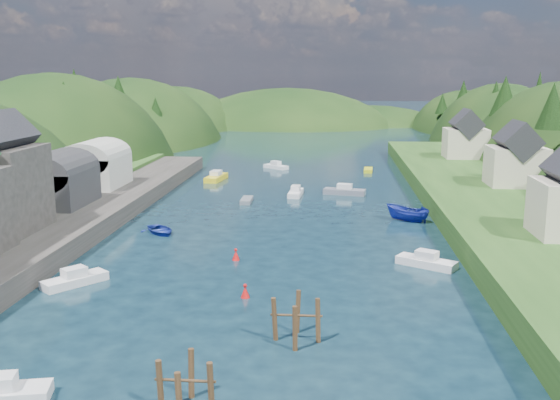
# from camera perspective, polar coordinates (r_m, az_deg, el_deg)

# --- Properties ---
(ground) EXTENTS (600.00, 600.00, 0.00)m
(ground) POSITION_cam_1_polar(r_m,az_deg,el_deg) (86.14, 1.26, 0.32)
(ground) COLOR black
(ground) RESTS_ON ground
(hillside_left) EXTENTS (44.00, 245.56, 52.00)m
(hillside_left) POSITION_cam_1_polar(r_m,az_deg,el_deg) (122.90, -19.39, -0.76)
(hillside_left) COLOR black
(hillside_left) RESTS_ON ground
(far_hills) EXTENTS (103.00, 68.00, 44.00)m
(far_hills) POSITION_cam_1_polar(r_m,az_deg,el_deg) (210.18, 3.76, 4.00)
(far_hills) COLOR black
(far_hills) RESTS_ON ground
(hill_trees) EXTENTS (90.68, 152.75, 12.32)m
(hill_trees) POSITION_cam_1_polar(r_m,az_deg,el_deg) (100.08, 2.73, 8.32)
(hill_trees) COLOR black
(hill_trees) RESTS_ON ground
(quay_left) EXTENTS (12.00, 110.00, 2.00)m
(quay_left) POSITION_cam_1_polar(r_m,az_deg,el_deg) (63.74, -22.75, -3.71)
(quay_left) COLOR #2D2B28
(quay_left) RESTS_ON ground
(boat_sheds) EXTENTS (7.00, 21.00, 7.50)m
(boat_sheds) POSITION_cam_1_polar(r_m,az_deg,el_deg) (80.57, -18.07, 2.77)
(boat_sheds) COLOR #2D2D30
(boat_sheds) RESTS_ON quay_left
(terrace_right) EXTENTS (16.00, 120.00, 2.40)m
(terrace_right) POSITION_cam_1_polar(r_m,az_deg,el_deg) (78.43, 19.31, -0.57)
(terrace_right) COLOR #234719
(terrace_right) RESTS_ON ground
(right_bank_cottages) EXTENTS (9.00, 59.24, 8.41)m
(right_bank_cottages) POSITION_cam_1_polar(r_m,az_deg,el_deg) (86.39, 20.11, 3.58)
(right_bank_cottages) COLOR beige
(right_bank_cottages) RESTS_ON terrace_right
(piling_cluster_near) EXTENTS (3.13, 2.93, 3.29)m
(piling_cluster_near) POSITION_cam_1_polar(r_m,az_deg,el_deg) (33.22, -8.63, -16.83)
(piling_cluster_near) COLOR #382314
(piling_cluster_near) RESTS_ON ground
(piling_cluster_far) EXTENTS (3.30, 3.07, 3.48)m
(piling_cluster_far) POSITION_cam_1_polar(r_m,az_deg,el_deg) (40.33, 1.51, -11.24)
(piling_cluster_far) COLOR #382314
(piling_cluster_far) RESTS_ON ground
(channel_buoy_near) EXTENTS (0.70, 0.70, 1.10)m
(channel_buoy_near) POSITION_cam_1_polar(r_m,az_deg,el_deg) (47.96, -3.20, -8.35)
(channel_buoy_near) COLOR #B60E0E
(channel_buoy_near) RESTS_ON ground
(channel_buoy_far) EXTENTS (0.70, 0.70, 1.10)m
(channel_buoy_far) POSITION_cam_1_polar(r_m,az_deg,el_deg) (57.25, -4.06, -5.03)
(channel_buoy_far) COLOR #B60E0E
(channel_buoy_far) RESTS_ON ground
(moored_boats) EXTENTS (36.46, 93.83, 2.50)m
(moored_boats) POSITION_cam_1_polar(r_m,az_deg,el_deg) (62.02, -5.36, -3.55)
(moored_boats) COLOR yellow
(moored_boats) RESTS_ON ground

